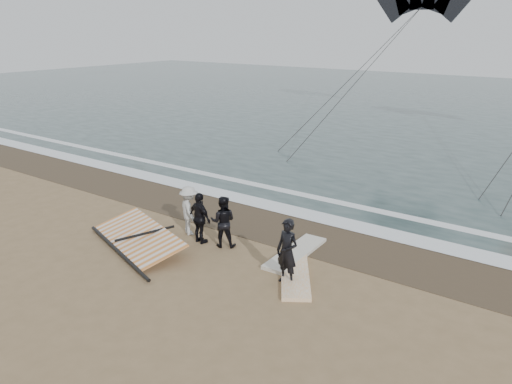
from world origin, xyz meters
TOP-DOWN VIEW (x-y plane):
  - ground at (0.00, 0.00)m, footprint 120.00×120.00m
  - sea at (0.00, 33.00)m, footprint 120.00×54.00m
  - wet_sand at (0.00, 4.50)m, footprint 120.00×2.80m
  - foam_near at (0.00, 5.90)m, footprint 120.00×0.90m
  - foam_far at (0.00, 7.60)m, footprint 120.00×0.45m
  - man_main at (1.54, 1.53)m, footprint 0.67×0.49m
  - board_white at (1.55, 1.93)m, footprint 1.95×2.48m
  - board_cream at (0.90, 3.02)m, footprint 0.78×2.58m
  - trio_cluster at (-1.88, 2.31)m, footprint 2.43×1.07m
  - sail_rig at (-3.21, 1.07)m, footprint 3.99×2.78m
  - kite_dark at (-3.87, 26.32)m, footprint 6.98×7.68m

SIDE VIEW (x-z plane):
  - ground at x=0.00m, z-range 0.00..0.00m
  - wet_sand at x=0.00m, z-range 0.00..0.01m
  - sea at x=0.00m, z-range 0.00..0.02m
  - foam_near at x=0.00m, z-range 0.02..0.03m
  - foam_far at x=0.00m, z-range 0.02..0.03m
  - board_white at x=1.55m, z-range 0.00..0.10m
  - board_cream at x=0.90m, z-range 0.00..0.11m
  - sail_rig at x=-3.21m, z-range -0.05..0.44m
  - trio_cluster at x=-1.88m, z-range 0.00..1.53m
  - man_main at x=1.54m, z-range 0.00..1.69m
  - kite_dark at x=-3.87m, z-range -0.88..15.90m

